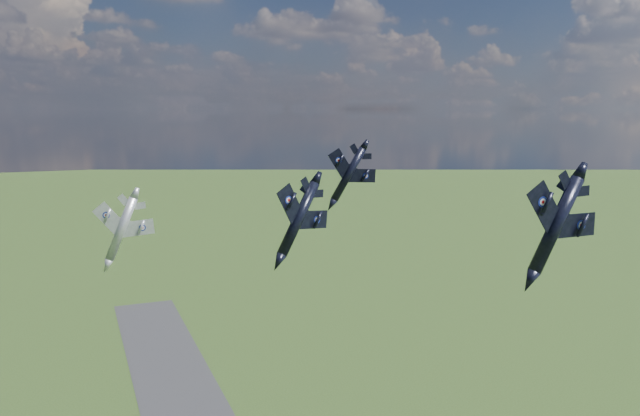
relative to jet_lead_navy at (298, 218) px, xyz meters
name	(u,v)px	position (x,y,z in m)	size (l,w,h in m)	color
jet_lead_navy	(298,218)	(0.00, 0.00, 0.00)	(10.32, 14.39, 2.98)	black
jet_right_navy	(556,225)	(21.60, -22.76, 1.61)	(11.18, 15.58, 3.22)	black
jet_high_navy	(349,174)	(19.36, 26.76, 2.46)	(10.47, 14.59, 3.02)	black
jet_left_silver	(122,229)	(-20.94, 15.72, -2.66)	(9.33, 13.00, 2.69)	#A0A3AB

